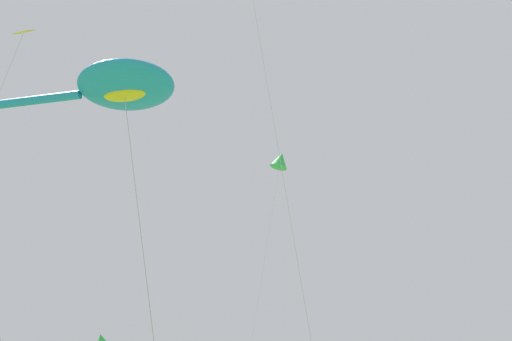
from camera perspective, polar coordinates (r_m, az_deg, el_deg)
name	(u,v)px	position (r m, az deg, el deg)	size (l,w,h in m)	color
big_show_kite	(123,87)	(21.43, -14.57, 8.96)	(6.19, 9.03, 14.61)	#1E8CBF
small_kite_bird_shape	(101,340)	(30.03, -16.78, -17.54)	(1.58, 1.32, 6.82)	green
small_kite_tiny_distant	(280,160)	(38.21, 2.70, 1.13)	(4.97, 1.94, 20.86)	green
small_kite_triangle_green	(13,60)	(24.37, -25.36, 11.03)	(1.78, 0.91, 17.71)	yellow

